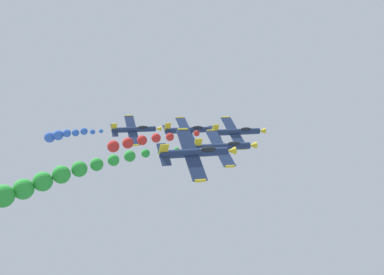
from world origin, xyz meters
TOP-DOWN VIEW (x-y plane):
  - airplane_lead at (-0.48, 8.55)m, footprint 8.45×10.35m
  - smoke_trail_lead at (-0.59, -8.85)m, footprint 2.02×15.82m
  - airplane_left_inner at (-8.24, 1.98)m, footprint 8.67×10.35m
  - airplane_right_inner at (8.52, 2.41)m, footprint 8.64×10.35m
  - smoke_trail_right_inner at (12.08, -26.46)m, footprint 7.60×30.33m
  - airplane_left_outer at (-17.44, -6.84)m, footprint 8.12×10.35m
  - smoke_trail_left_outer at (-18.59, -20.92)m, footprint 3.30×11.34m
  - airplane_right_outer at (17.55, -5.07)m, footprint 8.00×10.35m

SIDE VIEW (x-z plane):
  - smoke_trail_right_inner at x=12.08m, z-range 76.61..84.43m
  - smoke_trail_left_outer at x=-18.59m, z-range 82.27..85.16m
  - airplane_right_inner at x=8.52m, z-range 81.99..86.73m
  - airplane_left_outer at x=-17.44m, z-range 81.56..87.21m
  - smoke_trail_lead at x=-0.59m, z-range 82.85..85.97m
  - airplane_left_inner at x=-8.24m, z-range 82.67..87.35m
  - airplane_right_outer at x=17.55m, z-range 82.42..88.26m
  - airplane_lead at x=-0.48m, z-range 82.81..87.92m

